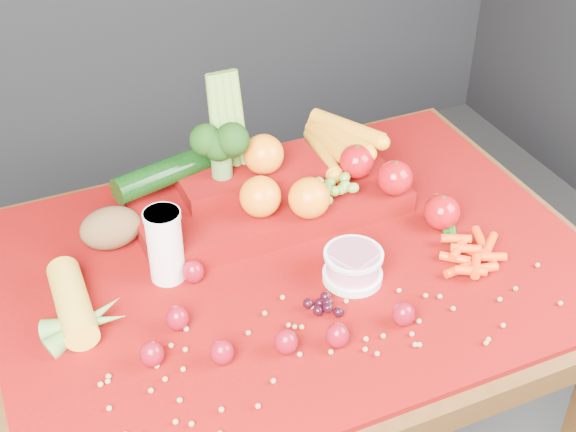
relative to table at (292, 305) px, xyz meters
name	(u,v)px	position (x,y,z in m)	size (l,w,h in m)	color
table	(292,305)	(0.00, 0.00, 0.00)	(1.10, 0.80, 0.75)	#341D0B
red_cloth	(292,264)	(0.00, 0.00, 0.10)	(1.05, 0.75, 0.01)	#670306
milk_glass	(165,243)	(-0.22, 0.05, 0.18)	(0.06, 0.06, 0.14)	silver
yogurt_bowl	(353,265)	(0.08, -0.09, 0.14)	(0.11, 0.11, 0.06)	silver
strawberry_scatter	(253,324)	(-0.13, -0.15, 0.13)	(0.44, 0.28, 0.05)	maroon
dark_grape_cluster	(321,308)	(-0.01, -0.15, 0.12)	(0.06, 0.05, 0.03)	black
soybean_scatter	(343,331)	(0.00, -0.20, 0.11)	(0.84, 0.24, 0.01)	olive
corn_ear	(81,317)	(-0.38, -0.01, 0.13)	(0.18, 0.23, 0.06)	gold
potato	(111,228)	(-0.28, 0.18, 0.15)	(0.11, 0.08, 0.08)	brown
baby_carrot_pile	(469,253)	(0.29, -0.13, 0.12)	(0.17, 0.17, 0.03)	#ED3708
green_bean_pile	(443,220)	(0.31, -0.01, 0.11)	(0.14, 0.12, 0.01)	#145613
produce_mound	(276,184)	(0.04, 0.16, 0.17)	(0.60, 0.36, 0.27)	#670306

